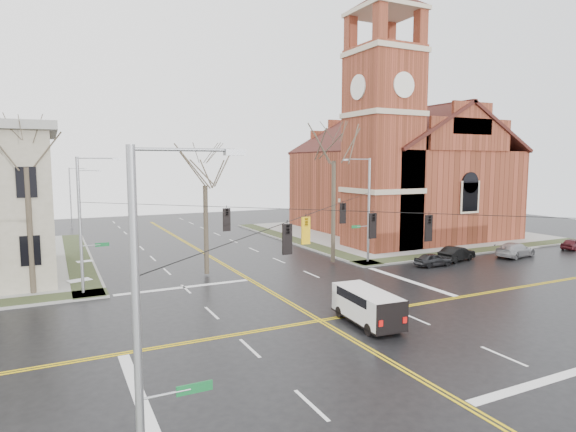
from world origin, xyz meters
name	(u,v)px	position (x,y,z in m)	size (l,w,h in m)	color
ground	(320,321)	(0.00, 0.00, 0.00)	(120.00, 120.00, 0.00)	black
sidewalks	(320,319)	(0.00, 0.00, 0.08)	(80.00, 80.00, 0.17)	gray
road_markings	(320,320)	(0.00, 0.00, 0.01)	(100.00, 100.00, 0.01)	gold
church	(394,165)	(24.76, 24.78, 8.43)	(24.28, 27.48, 27.50)	maroon
signal_pole_ne	(367,207)	(11.32, 11.50, 4.95)	(2.75, 0.22, 9.00)	gray
signal_pole_nw	(83,221)	(-11.32, 11.50, 4.95)	(2.75, 0.22, 9.00)	gray
signal_pole_sw	(145,330)	(-11.32, -11.50, 4.95)	(2.75, 0.22, 9.00)	gray
span_wires	(321,210)	(0.00, 0.00, 6.20)	(23.02, 23.02, 0.03)	black
traffic_signals	(327,225)	(0.00, -0.67, 5.45)	(8.21, 8.26, 1.30)	black
streetlight_north_a	(80,207)	(-10.65, 28.00, 4.47)	(2.30, 0.20, 8.00)	gray
streetlight_north_b	(72,195)	(-10.65, 48.00, 4.47)	(2.30, 0.20, 8.00)	gray
cargo_van	(365,304)	(2.02, -1.45, 1.09)	(2.25, 5.00, 1.85)	white
parked_car_a	(433,260)	(15.74, 8.06, 0.57)	(1.34, 3.33, 1.13)	black
parked_car_b	(457,254)	(19.23, 8.80, 0.66)	(1.40, 4.02, 1.32)	black
parked_car_c	(515,250)	(25.52, 7.76, 0.67)	(1.88, 4.63, 1.34)	#B3B3B6
parked_car_d	(573,244)	(34.10, 7.81, 0.57)	(1.34, 3.33, 1.13)	#4A151B
tree_nw_far	(26,159)	(-14.47, 12.97, 9.01)	(4.00, 4.00, 12.47)	#3C3326
tree_nw_near	(205,180)	(-2.51, 13.24, 7.46)	(4.00, 4.00, 10.29)	#3C3326
tree_ne	(334,154)	(8.68, 12.75, 9.50)	(4.00, 4.00, 13.15)	#3C3326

